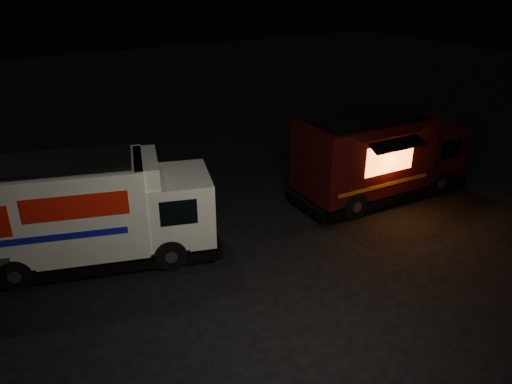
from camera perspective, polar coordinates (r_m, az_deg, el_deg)
The scene contains 3 objects.
ground at distance 14.11m, azimuth 1.15°, elevation -8.15°, with size 80.00×80.00×0.00m, color black.
white_truck at distance 14.30m, azimuth -17.99°, elevation -2.02°, with size 6.70×2.28×3.04m, color white, non-canonical shape.
red_truck at distance 18.15m, azimuth 14.16°, elevation 4.14°, with size 6.55×2.41×3.05m, color #3B0A10, non-canonical shape.
Camera 1 is at (-6.39, -10.02, 7.61)m, focal length 35.00 mm.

